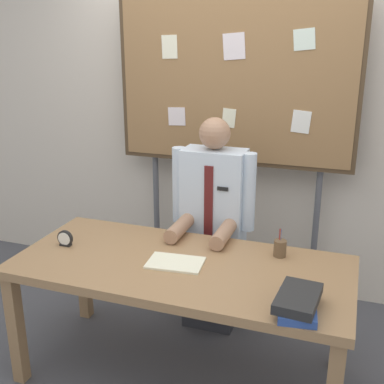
{
  "coord_description": "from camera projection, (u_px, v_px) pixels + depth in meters",
  "views": [
    {
      "loc": [
        0.84,
        -2.21,
        1.9
      ],
      "look_at": [
        0.0,
        0.18,
        1.07
      ],
      "focal_mm": 44.95,
      "sensor_mm": 36.0,
      "label": 1
    }
  ],
  "objects": [
    {
      "name": "ground_plane",
      "position": [
        182.0,
        373.0,
        2.83
      ],
      "size": [
        12.0,
        12.0,
        0.0
      ],
      "primitive_type": "plane",
      "color": "#4C4C51"
    },
    {
      "name": "back_wall",
      "position": [
        240.0,
        113.0,
        3.54
      ],
      "size": [
        6.4,
        0.08,
        2.7
      ],
      "primitive_type": "cube",
      "color": "beige",
      "rests_on": "ground_plane"
    },
    {
      "name": "desk",
      "position": [
        181.0,
        276.0,
        2.63
      ],
      "size": [
        1.83,
        0.83,
        0.72
      ],
      "color": "#9E754C",
      "rests_on": "ground_plane"
    },
    {
      "name": "person",
      "position": [
        213.0,
        233.0,
        3.16
      ],
      "size": [
        0.55,
        0.56,
        1.42
      ],
      "color": "#2D2D33",
      "rests_on": "ground_plane"
    },
    {
      "name": "bulletin_board",
      "position": [
        234.0,
        84.0,
        3.28
      ],
      "size": [
        1.69,
        0.09,
        2.19
      ],
      "color": "#4C3823",
      "rests_on": "ground_plane"
    },
    {
      "name": "book_stack",
      "position": [
        298.0,
        302.0,
        2.15
      ],
      "size": [
        0.2,
        0.3,
        0.08
      ],
      "color": "#2D4C99",
      "rests_on": "desk"
    },
    {
      "name": "open_notebook",
      "position": [
        175.0,
        263.0,
        2.6
      ],
      "size": [
        0.32,
        0.22,
        0.01
      ],
      "primitive_type": "cube",
      "rotation": [
        0.0,
        0.0,
        0.09
      ],
      "color": "#F4EFCC",
      "rests_on": "desk"
    },
    {
      "name": "desk_clock",
      "position": [
        65.0,
        239.0,
        2.81
      ],
      "size": [
        0.09,
        0.04,
        0.09
      ],
      "color": "black",
      "rests_on": "desk"
    },
    {
      "name": "pen_holder",
      "position": [
        280.0,
        248.0,
        2.68
      ],
      "size": [
        0.07,
        0.07,
        0.16
      ],
      "color": "brown",
      "rests_on": "desk"
    }
  ]
}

